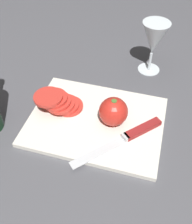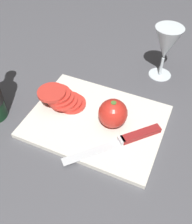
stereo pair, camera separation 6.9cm
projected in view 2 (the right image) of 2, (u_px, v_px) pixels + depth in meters
name	position (u px, v px, depth m)	size (l,w,h in m)	color
ground_plane	(84.00, 115.00, 0.74)	(3.00, 3.00, 0.00)	#4C4C51
cutting_board	(96.00, 121.00, 0.72)	(0.36, 0.27, 0.01)	silver
wine_glass	(166.00, 45.00, 0.79)	(0.08, 0.08, 0.17)	silver
whole_tomato	(113.00, 113.00, 0.68)	(0.08, 0.08, 0.08)	red
knife	(132.00, 137.00, 0.66)	(0.20, 0.21, 0.01)	silver
tomato_slice_stack_near	(62.00, 98.00, 0.73)	(0.13, 0.10, 0.05)	red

